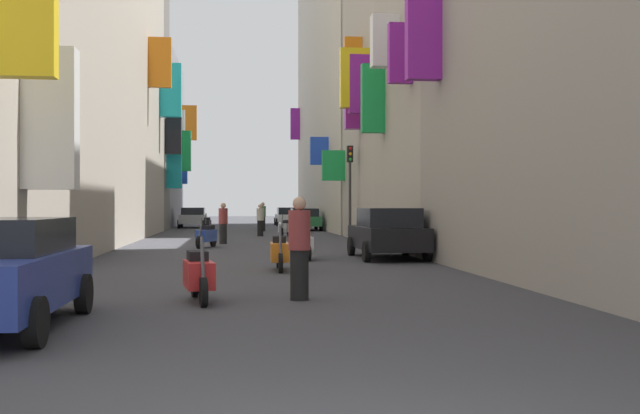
{
  "coord_description": "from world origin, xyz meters",
  "views": [
    {
      "loc": [
        -0.66,
        -4.17,
        1.65
      ],
      "look_at": [
        3.46,
        30.59,
        1.53
      ],
      "focal_mm": 40.79,
      "sensor_mm": 36.0,
      "label": 1
    }
  ],
  "objects_px": {
    "scooter_blue": "(206,236)",
    "scooter_red": "(199,275)",
    "parked_car_silver": "(193,217)",
    "traffic_light_near_corner": "(350,176)",
    "parked_car_green": "(304,219)",
    "pedestrian_near_right": "(297,221)",
    "pedestrian_far_away": "(260,220)",
    "pedestrian_crossing": "(299,248)",
    "pedestrian_near_left": "(223,223)",
    "parked_car_white": "(287,216)",
    "scooter_silver": "(285,228)",
    "pedestrian_mid_street": "(263,217)",
    "scooter_black": "(207,224)",
    "parked_car_black": "(388,232)",
    "scooter_orange": "(279,252)",
    "scooter_white": "(302,244)"
  },
  "relations": [
    {
      "from": "pedestrian_far_away",
      "to": "scooter_blue",
      "type": "bearing_deg",
      "value": -103.53
    },
    {
      "from": "scooter_orange",
      "to": "pedestrian_crossing",
      "type": "relative_size",
      "value": 1.08
    },
    {
      "from": "parked_car_silver",
      "to": "pedestrian_far_away",
      "type": "relative_size",
      "value": 2.4
    },
    {
      "from": "parked_car_green",
      "to": "scooter_red",
      "type": "distance_m",
      "value": 34.24
    },
    {
      "from": "scooter_silver",
      "to": "scooter_red",
      "type": "height_order",
      "value": "same"
    },
    {
      "from": "parked_car_white",
      "to": "scooter_silver",
      "type": "relative_size",
      "value": 2.16
    },
    {
      "from": "scooter_black",
      "to": "pedestrian_far_away",
      "type": "height_order",
      "value": "pedestrian_far_away"
    },
    {
      "from": "parked_car_green",
      "to": "pedestrian_near_left",
      "type": "relative_size",
      "value": 2.45
    },
    {
      "from": "scooter_black",
      "to": "traffic_light_near_corner",
      "type": "bearing_deg",
      "value": -61.79
    },
    {
      "from": "parked_car_white",
      "to": "scooter_orange",
      "type": "bearing_deg",
      "value": -94.47
    },
    {
      "from": "scooter_red",
      "to": "parked_car_white",
      "type": "bearing_deg",
      "value": 83.9
    },
    {
      "from": "scooter_orange",
      "to": "pedestrian_near_right",
      "type": "relative_size",
      "value": 1.13
    },
    {
      "from": "pedestrian_near_left",
      "to": "pedestrian_far_away",
      "type": "height_order",
      "value": "pedestrian_near_left"
    },
    {
      "from": "pedestrian_near_right",
      "to": "pedestrian_far_away",
      "type": "bearing_deg",
      "value": 118.55
    },
    {
      "from": "scooter_black",
      "to": "pedestrian_near_left",
      "type": "bearing_deg",
      "value": -85.29
    },
    {
      "from": "pedestrian_crossing",
      "to": "pedestrian_far_away",
      "type": "height_order",
      "value": "pedestrian_crossing"
    },
    {
      "from": "parked_car_silver",
      "to": "scooter_black",
      "type": "bearing_deg",
      "value": -80.23
    },
    {
      "from": "scooter_black",
      "to": "pedestrian_near_right",
      "type": "relative_size",
      "value": 1.07
    },
    {
      "from": "pedestrian_crossing",
      "to": "traffic_light_near_corner",
      "type": "bearing_deg",
      "value": 78.44
    },
    {
      "from": "parked_car_black",
      "to": "scooter_orange",
      "type": "xyz_separation_m",
      "value": [
        -3.53,
        -3.62,
        -0.34
      ]
    },
    {
      "from": "parked_car_silver",
      "to": "pedestrian_crossing",
      "type": "height_order",
      "value": "pedestrian_crossing"
    },
    {
      "from": "scooter_red",
      "to": "pedestrian_near_left",
      "type": "height_order",
      "value": "pedestrian_near_left"
    },
    {
      "from": "pedestrian_near_left",
      "to": "scooter_red",
      "type": "bearing_deg",
      "value": -90.44
    },
    {
      "from": "pedestrian_crossing",
      "to": "traffic_light_near_corner",
      "type": "xyz_separation_m",
      "value": [
        4.12,
        20.14,
        2.05
      ]
    },
    {
      "from": "scooter_white",
      "to": "scooter_orange",
      "type": "xyz_separation_m",
      "value": [
        -0.9,
        -3.61,
        -0.0
      ]
    },
    {
      "from": "parked_car_black",
      "to": "pedestrian_near_right",
      "type": "relative_size",
      "value": 2.44
    },
    {
      "from": "pedestrian_crossing",
      "to": "parked_car_white",
      "type": "bearing_deg",
      "value": 86.09
    },
    {
      "from": "scooter_blue",
      "to": "scooter_red",
      "type": "xyz_separation_m",
      "value": [
        0.45,
        -15.61,
        -0.0
      ]
    },
    {
      "from": "parked_car_green",
      "to": "parked_car_black",
      "type": "height_order",
      "value": "parked_car_black"
    },
    {
      "from": "scooter_silver",
      "to": "parked_car_black",
      "type": "bearing_deg",
      "value": -82.5
    },
    {
      "from": "parked_car_silver",
      "to": "parked_car_white",
      "type": "relative_size",
      "value": 1.02
    },
    {
      "from": "pedestrian_near_left",
      "to": "pedestrian_far_away",
      "type": "xyz_separation_m",
      "value": [
        1.82,
        7.35,
        -0.02
      ]
    },
    {
      "from": "scooter_orange",
      "to": "parked_car_black",
      "type": "bearing_deg",
      "value": 45.74
    },
    {
      "from": "pedestrian_mid_street",
      "to": "pedestrian_near_left",
      "type": "bearing_deg",
      "value": -98.66
    },
    {
      "from": "pedestrian_near_left",
      "to": "pedestrian_near_right",
      "type": "xyz_separation_m",
      "value": [
        3.47,
        4.33,
        -0.01
      ]
    },
    {
      "from": "scooter_black",
      "to": "pedestrian_crossing",
      "type": "relative_size",
      "value": 1.02
    },
    {
      "from": "pedestrian_far_away",
      "to": "scooter_red",
      "type": "bearing_deg",
      "value": -94.38
    },
    {
      "from": "pedestrian_crossing",
      "to": "scooter_silver",
      "type": "bearing_deg",
      "value": 86.54
    },
    {
      "from": "parked_car_black",
      "to": "traffic_light_near_corner",
      "type": "relative_size",
      "value": 0.96
    },
    {
      "from": "parked_car_silver",
      "to": "traffic_light_near_corner",
      "type": "relative_size",
      "value": 0.93
    },
    {
      "from": "scooter_white",
      "to": "pedestrian_near_left",
      "type": "xyz_separation_m",
      "value": [
        -2.48,
        8.98,
        0.4
      ]
    },
    {
      "from": "parked_car_green",
      "to": "pedestrian_crossing",
      "type": "distance_m",
      "value": 34.01
    },
    {
      "from": "pedestrian_near_left",
      "to": "pedestrian_crossing",
      "type": "bearing_deg",
      "value": -85.07
    },
    {
      "from": "scooter_white",
      "to": "pedestrian_crossing",
      "type": "xyz_separation_m",
      "value": [
        -0.91,
        -9.29,
        0.43
      ]
    },
    {
      "from": "scooter_blue",
      "to": "scooter_red",
      "type": "bearing_deg",
      "value": -88.34
    },
    {
      "from": "pedestrian_far_away",
      "to": "traffic_light_near_corner",
      "type": "height_order",
      "value": "traffic_light_near_corner"
    },
    {
      "from": "pedestrian_near_right",
      "to": "pedestrian_far_away",
      "type": "xyz_separation_m",
      "value": [
        -1.65,
        3.02,
        -0.01
      ]
    },
    {
      "from": "parked_car_green",
      "to": "parked_car_silver",
      "type": "bearing_deg",
      "value": 139.24
    },
    {
      "from": "pedestrian_mid_street",
      "to": "parked_car_silver",
      "type": "bearing_deg",
      "value": 122.9
    },
    {
      "from": "traffic_light_near_corner",
      "to": "parked_car_green",
      "type": "bearing_deg",
      "value": 93.19
    }
  ]
}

